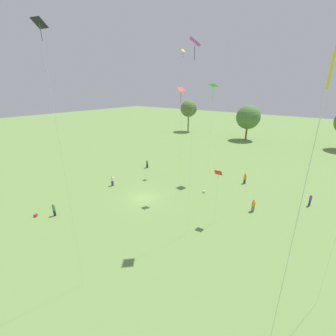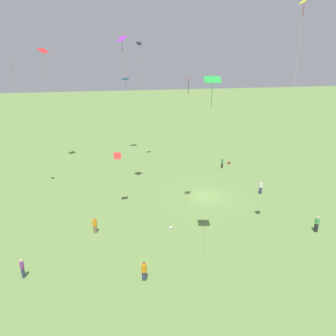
{
  "view_description": "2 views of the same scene",
  "coord_description": "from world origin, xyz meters",
  "px_view_note": "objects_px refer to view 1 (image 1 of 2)",
  "views": [
    {
      "loc": [
        20.38,
        -20.87,
        15.16
      ],
      "look_at": [
        2.06,
        3.13,
        4.24
      ],
      "focal_mm": 24.0,
      "sensor_mm": 36.0,
      "label": 1
    },
    {
      "loc": [
        11.94,
        35.99,
        17.4
      ],
      "look_at": [
        5.93,
        4.97,
        6.06
      ],
      "focal_mm": 35.0,
      "sensor_mm": 36.0,
      "label": 2
    }
  ],
  "objects_px": {
    "person_1": "(245,179)",
    "person_5": "(310,200)",
    "kite_7": "(218,174)",
    "picnic_bag_1": "(204,192)",
    "picnic_bag_0": "(36,215)",
    "person_4": "(253,206)",
    "person_3": "(112,181)",
    "person_0": "(147,164)",
    "kite_2": "(183,64)",
    "person_2": "(54,210)",
    "kite_6": "(181,96)",
    "kite_3": "(45,58)",
    "kite_5": "(213,89)",
    "kite_1": "(194,54)"
  },
  "relations": [
    {
      "from": "person_1",
      "to": "picnic_bag_1",
      "type": "bearing_deg",
      "value": -140.2
    },
    {
      "from": "person_1",
      "to": "person_5",
      "type": "xyz_separation_m",
      "value": [
        9.62,
        -2.15,
        0.02
      ]
    },
    {
      "from": "person_1",
      "to": "person_4",
      "type": "relative_size",
      "value": 1.03
    },
    {
      "from": "person_3",
      "to": "kite_7",
      "type": "height_order",
      "value": "kite_7"
    },
    {
      "from": "person_0",
      "to": "kite_2",
      "type": "distance_m",
      "value": 19.12
    },
    {
      "from": "picnic_bag_0",
      "to": "person_1",
      "type": "bearing_deg",
      "value": 56.58
    },
    {
      "from": "person_0",
      "to": "kite_2",
      "type": "relative_size",
      "value": 0.08
    },
    {
      "from": "person_1",
      "to": "kite_2",
      "type": "distance_m",
      "value": 21.51
    },
    {
      "from": "person_2",
      "to": "kite_3",
      "type": "bearing_deg",
      "value": -129.49
    },
    {
      "from": "kite_5",
      "to": "person_4",
      "type": "bearing_deg",
      "value": -156.13
    },
    {
      "from": "person_4",
      "to": "person_5",
      "type": "relative_size",
      "value": 0.98
    },
    {
      "from": "kite_6",
      "to": "picnic_bag_0",
      "type": "xyz_separation_m",
      "value": [
        -11.01,
        -15.39,
        -13.9
      ]
    },
    {
      "from": "kite_2",
      "to": "person_5",
      "type": "bearing_deg",
      "value": -41.02
    },
    {
      "from": "picnic_bag_0",
      "to": "picnic_bag_1",
      "type": "relative_size",
      "value": 1.31
    },
    {
      "from": "kite_6",
      "to": "picnic_bag_1",
      "type": "xyz_separation_m",
      "value": [
        2.4,
        3.21,
        -13.9
      ]
    },
    {
      "from": "picnic_bag_0",
      "to": "kite_2",
      "type": "bearing_deg",
      "value": 78.18
    },
    {
      "from": "kite_3",
      "to": "kite_6",
      "type": "height_order",
      "value": "kite_3"
    },
    {
      "from": "person_0",
      "to": "kite_1",
      "type": "xyz_separation_m",
      "value": [
        18.04,
        -13.19,
        16.94
      ]
    },
    {
      "from": "person_3",
      "to": "person_4",
      "type": "xyz_separation_m",
      "value": [
        20.79,
        5.75,
        0.0
      ]
    },
    {
      "from": "person_5",
      "to": "kite_6",
      "type": "distance_m",
      "value": 22.09
    },
    {
      "from": "kite_6",
      "to": "person_0",
      "type": "bearing_deg",
      "value": 129.73
    },
    {
      "from": "person_3",
      "to": "kite_2",
      "type": "bearing_deg",
      "value": 32.77
    },
    {
      "from": "person_0",
      "to": "kite_3",
      "type": "height_order",
      "value": "kite_3"
    },
    {
      "from": "kite_1",
      "to": "kite_6",
      "type": "relative_size",
      "value": 1.25
    },
    {
      "from": "person_0",
      "to": "person_4",
      "type": "xyz_separation_m",
      "value": [
        22.13,
        -4.08,
        -0.0
      ]
    },
    {
      "from": "kite_1",
      "to": "person_3",
      "type": "bearing_deg",
      "value": 86.58
    },
    {
      "from": "person_2",
      "to": "picnic_bag_1",
      "type": "bearing_deg",
      "value": -56.04
    },
    {
      "from": "kite_7",
      "to": "picnic_bag_0",
      "type": "bearing_deg",
      "value": 73.02
    },
    {
      "from": "person_3",
      "to": "kite_7",
      "type": "relative_size",
      "value": 0.25
    },
    {
      "from": "person_2",
      "to": "kite_5",
      "type": "relative_size",
      "value": 0.11
    },
    {
      "from": "kite_2",
      "to": "person_0",
      "type": "bearing_deg",
      "value": 165.04
    },
    {
      "from": "kite_7",
      "to": "picnic_bag_1",
      "type": "height_order",
      "value": "kite_7"
    },
    {
      "from": "person_0",
      "to": "person_1",
      "type": "height_order",
      "value": "person_1"
    },
    {
      "from": "picnic_bag_0",
      "to": "picnic_bag_1",
      "type": "bearing_deg",
      "value": 54.2
    },
    {
      "from": "kite_2",
      "to": "kite_5",
      "type": "relative_size",
      "value": 1.34
    },
    {
      "from": "person_4",
      "to": "person_2",
      "type": "bearing_deg",
      "value": -157.18
    },
    {
      "from": "person_4",
      "to": "kite_5",
      "type": "relative_size",
      "value": 0.11
    },
    {
      "from": "kite_3",
      "to": "person_0",
      "type": "bearing_deg",
      "value": -28.15
    },
    {
      "from": "person_3",
      "to": "kite_2",
      "type": "xyz_separation_m",
      "value": [
        4.87,
        12.59,
        17.88
      ]
    },
    {
      "from": "person_1",
      "to": "person_5",
      "type": "height_order",
      "value": "person_1"
    },
    {
      "from": "person_4",
      "to": "picnic_bag_1",
      "type": "bearing_deg",
      "value": 155.87
    },
    {
      "from": "kite_5",
      "to": "picnic_bag_0",
      "type": "xyz_separation_m",
      "value": [
        -11.31,
        -23.64,
        -14.74
      ]
    },
    {
      "from": "person_1",
      "to": "person_5",
      "type": "bearing_deg",
      "value": -36.1
    },
    {
      "from": "person_0",
      "to": "person_1",
      "type": "xyz_separation_m",
      "value": [
        18.13,
        4.12,
        0.03
      ]
    },
    {
      "from": "person_5",
      "to": "kite_5",
      "type": "distance_m",
      "value": 20.8
    },
    {
      "from": "kite_6",
      "to": "kite_7",
      "type": "distance_m",
      "value": 11.17
    },
    {
      "from": "person_4",
      "to": "kite_3",
      "type": "distance_m",
      "value": 26.54
    },
    {
      "from": "picnic_bag_1",
      "to": "kite_5",
      "type": "bearing_deg",
      "value": 112.58
    },
    {
      "from": "person_2",
      "to": "kite_3",
      "type": "relative_size",
      "value": 0.09
    },
    {
      "from": "kite_3",
      "to": "picnic_bag_1",
      "type": "height_order",
      "value": "kite_3"
    }
  ]
}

